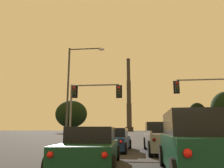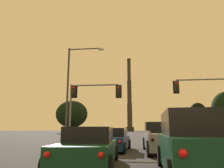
% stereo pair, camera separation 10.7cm
% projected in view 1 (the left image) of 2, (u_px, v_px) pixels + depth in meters
% --- Properties ---
extents(pickup_truck_center_lane_front, '(2.26, 5.53, 1.82)m').
position_uv_depth(pickup_truck_center_lane_front, '(163.00, 138.00, 13.27)').
color(pickup_truck_center_lane_front, gray).
rests_on(pickup_truck_center_lane_front, ground_plane).
extents(sedan_left_lane_front, '(2.16, 4.77, 1.43)m').
position_uv_depth(sedan_left_lane_front, '(114.00, 140.00, 14.10)').
color(sedan_left_lane_front, navy).
rests_on(sedan_left_lane_front, ground_plane).
extents(sedan_left_lane_second, '(2.19, 4.78, 1.43)m').
position_uv_depth(sedan_left_lane_second, '(91.00, 148.00, 8.01)').
color(sedan_left_lane_second, '#0F3823').
rests_on(sedan_left_lane_second, ground_plane).
extents(suv_center_lane_second, '(2.28, 4.97, 1.86)m').
position_uv_depth(suv_center_lane_second, '(200.00, 145.00, 6.32)').
color(suv_center_lane_second, '#0F3823').
rests_on(suv_center_lane_second, ground_plane).
extents(traffic_light_overhead_right, '(6.44, 0.50, 6.03)m').
position_uv_depth(traffic_light_overhead_right, '(220.00, 93.00, 20.06)').
color(traffic_light_overhead_right, slate).
rests_on(traffic_light_overhead_right, ground_plane).
extents(traffic_light_overhead_left, '(5.09, 0.50, 5.60)m').
position_uv_depth(traffic_light_overhead_left, '(88.00, 98.00, 20.72)').
color(traffic_light_overhead_left, slate).
rests_on(traffic_light_overhead_left, ground_plane).
extents(street_lamp, '(3.89, 0.36, 9.90)m').
position_uv_depth(street_lamp, '(74.00, 83.00, 22.59)').
color(street_lamp, '#38383A').
rests_on(street_lamp, ground_plane).
extents(smokestack, '(5.31, 5.31, 49.51)m').
position_uv_depth(smokestack, '(129.00, 102.00, 145.75)').
color(smokestack, '#2B2722').
rests_on(smokestack, ground_plane).
extents(treeline_right_mid, '(7.20, 6.48, 11.52)m').
position_uv_depth(treeline_right_mid, '(198.00, 116.00, 83.77)').
color(treeline_right_mid, black).
rests_on(treeline_right_mid, ground_plane).
extents(treeline_center_left, '(11.94, 10.75, 12.15)m').
position_uv_depth(treeline_center_left, '(71.00, 114.00, 82.32)').
color(treeline_center_left, black).
rests_on(treeline_center_left, ground_plane).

